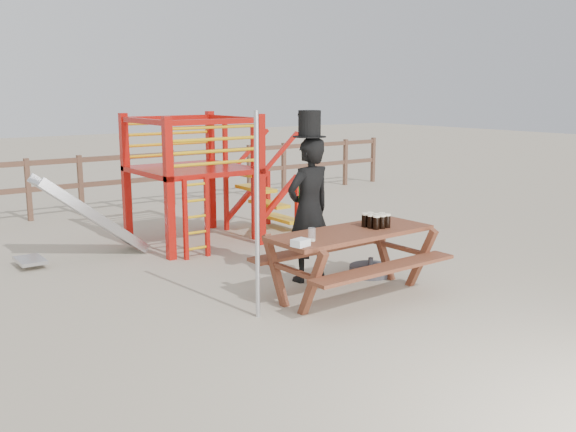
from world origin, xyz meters
name	(u,v)px	position (x,y,z in m)	size (l,w,h in m)	color
ground	(323,301)	(0.00, 0.00, 0.00)	(60.00, 60.00, 0.00)	tan
back_fence	(105,177)	(0.00, 7.00, 0.74)	(15.09, 0.09, 1.20)	brown
playground_fort	(188,178)	(0.12, 3.58, 1.07)	(4.71, 1.84, 2.10)	#B3120B
picnic_table	(351,255)	(0.41, -0.03, 0.51)	(2.11, 1.47, 0.81)	brown
man_with_hat	(309,206)	(0.40, 0.78, 0.99)	(0.72, 0.50, 2.22)	black
metal_pole	(257,217)	(-0.92, 0.00, 1.13)	(0.05, 0.05, 2.26)	#B2B2B7
parasol_base	(370,270)	(1.21, 0.45, 0.07)	(0.58, 0.58, 0.24)	#393A3F
paper_bag	(300,243)	(-0.55, -0.28, 0.85)	(0.18, 0.14, 0.08)	white
stout_pints	(376,221)	(0.79, -0.06, 0.89)	(0.28, 0.29, 0.17)	black
empty_glasses	(312,235)	(-0.30, -0.16, 0.87)	(0.08, 0.08, 0.15)	silver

